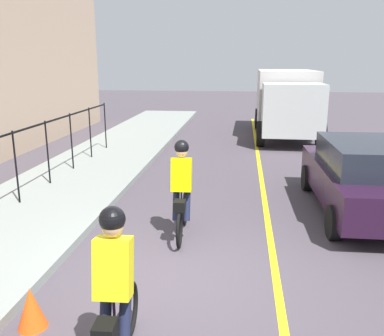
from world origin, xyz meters
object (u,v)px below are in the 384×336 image
(cyclist_follow, at_px, (115,293))
(box_truck_background, at_px, (287,100))
(patrol_sedan, at_px, (362,176))
(traffic_cone_near, at_px, (31,308))
(cyclist_lead, at_px, (182,190))

(cyclist_follow, distance_m, box_truck_background, 15.11)
(patrol_sedan, relative_size, box_truck_background, 0.66)
(box_truck_background, distance_m, traffic_cone_near, 14.90)
(cyclist_lead, xyz_separation_m, box_truck_background, (11.28, -2.92, 0.64))
(cyclist_follow, relative_size, patrol_sedan, 0.41)
(box_truck_background, height_order, traffic_cone_near, box_truck_background)
(cyclist_follow, bearing_deg, patrol_sedan, -38.48)
(cyclist_follow, xyz_separation_m, box_truck_background, (14.78, -3.09, 0.64))
(patrol_sedan, distance_m, box_truck_background, 9.62)
(cyclist_lead, relative_size, cyclist_follow, 1.00)
(box_truck_background, bearing_deg, cyclist_follow, -11.07)
(traffic_cone_near, bearing_deg, box_truck_background, -17.05)
(box_truck_background, relative_size, traffic_cone_near, 12.65)
(cyclist_lead, xyz_separation_m, traffic_cone_near, (-2.92, 1.43, -0.64))
(cyclist_lead, distance_m, cyclist_follow, 3.51)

